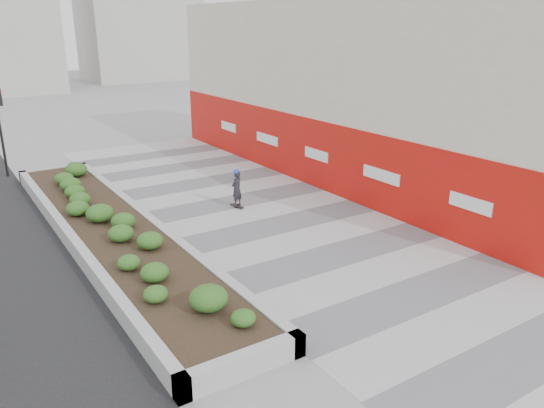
% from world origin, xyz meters
% --- Properties ---
extents(ground, '(160.00, 160.00, 0.00)m').
position_xyz_m(ground, '(0.00, 0.00, 0.00)').
color(ground, gray).
rests_on(ground, ground).
extents(walkway, '(8.00, 36.00, 0.01)m').
position_xyz_m(walkway, '(0.00, 3.00, 0.01)').
color(walkway, '#A8A8AD').
rests_on(walkway, ground).
extents(building, '(6.04, 24.08, 8.00)m').
position_xyz_m(building, '(6.98, 8.98, 3.98)').
color(building, beige).
rests_on(building, ground).
extents(planter, '(3.00, 18.00, 0.90)m').
position_xyz_m(planter, '(-5.50, 7.00, 0.42)').
color(planter, '#9E9EA0').
rests_on(planter, ground).
extents(traffic_signal_near, '(0.33, 0.28, 4.20)m').
position_xyz_m(traffic_signal_near, '(-7.23, 17.50, 2.76)').
color(traffic_signal_near, black).
rests_on(traffic_signal_near, ground).
extents(manhole_cover, '(0.44, 0.44, 0.01)m').
position_xyz_m(manhole_cover, '(0.50, 3.00, 0.00)').
color(manhole_cover, '#595654').
rests_on(manhole_cover, ground).
extents(skateboarder, '(0.61, 0.73, 1.57)m').
position_xyz_m(skateboarder, '(-0.35, 7.52, 0.80)').
color(skateboarder, beige).
rests_on(skateboarder, ground).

